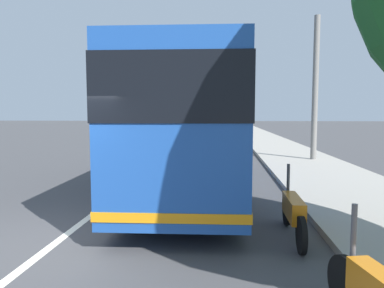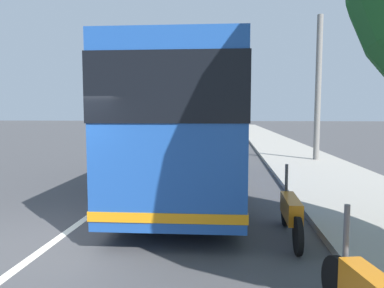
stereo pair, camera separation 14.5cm
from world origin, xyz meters
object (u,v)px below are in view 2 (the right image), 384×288
at_px(car_ahead_same_lane, 222,129).
at_px(car_behind_bus, 220,125).
at_px(motorcycle_by_tree, 291,213).
at_px(car_oncoming, 220,124).
at_px(coach_bus, 190,120).
at_px(utility_pole, 318,90).

relative_size(car_ahead_same_lane, car_behind_bus, 1.12).
relative_size(motorcycle_by_tree, car_ahead_same_lane, 0.46).
bearing_deg(car_oncoming, car_ahead_same_lane, -173.79).
distance_m(car_behind_bus, car_oncoming, 4.76).
xyz_separation_m(coach_bus, utility_pole, (5.97, -5.19, 1.28)).
bearing_deg(utility_pole, car_behind_bus, 8.98).
relative_size(car_oncoming, utility_pole, 0.65).
height_order(car_ahead_same_lane, utility_pole, utility_pole).
height_order(motorcycle_by_tree, car_oncoming, car_oncoming).
bearing_deg(coach_bus, car_oncoming, -1.98).
relative_size(coach_bus, car_oncoming, 2.38).
distance_m(car_ahead_same_lane, car_oncoming, 17.36).
xyz_separation_m(coach_bus, car_ahead_same_lane, (26.48, -0.43, -1.35)).
xyz_separation_m(car_behind_bus, utility_pole, (-33.09, -5.23, 2.63)).
bearing_deg(motorcycle_by_tree, car_behind_bus, 4.24).
distance_m(car_ahead_same_lane, car_behind_bus, 12.60).
height_order(motorcycle_by_tree, car_behind_bus, car_behind_bus).
bearing_deg(car_ahead_same_lane, utility_pole, -164.69).
bearing_deg(car_ahead_same_lane, coach_bus, -178.68).
bearing_deg(car_behind_bus, motorcycle_by_tree, -179.14).
relative_size(motorcycle_by_tree, utility_pole, 0.31).
bearing_deg(car_oncoming, coach_bus, -175.59).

